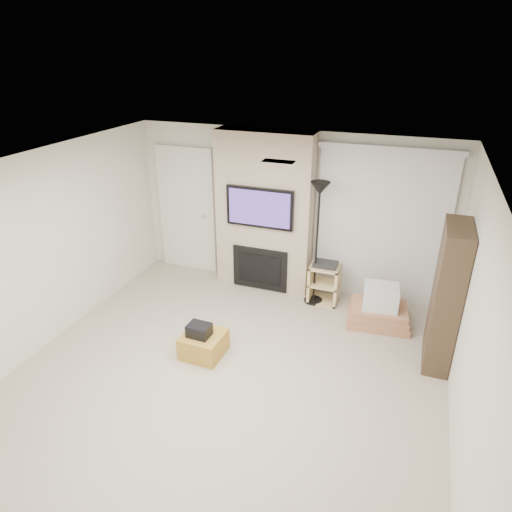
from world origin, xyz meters
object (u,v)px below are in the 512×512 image
(av_stand, at_px, (324,281))
(bookshelf, at_px, (447,297))
(ottoman, at_px, (204,344))
(floor_lamp, at_px, (319,210))
(box_stack, at_px, (379,309))

(av_stand, distance_m, bookshelf, 1.96)
(ottoman, xyz_separation_m, bookshelf, (2.79, 0.92, 0.75))
(floor_lamp, relative_size, bookshelf, 1.06)
(ottoman, distance_m, box_stack, 2.53)
(box_stack, bearing_deg, av_stand, 159.42)
(av_stand, height_order, bookshelf, bookshelf)
(bookshelf, bearing_deg, box_stack, 142.24)
(av_stand, height_order, box_stack, av_stand)
(box_stack, bearing_deg, bookshelf, -37.76)
(floor_lamp, bearing_deg, bookshelf, -25.65)
(ottoman, relative_size, av_stand, 0.76)
(floor_lamp, height_order, box_stack, floor_lamp)
(ottoman, bearing_deg, av_stand, 58.14)
(av_stand, bearing_deg, box_stack, -20.58)
(ottoman, bearing_deg, box_stack, 37.06)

